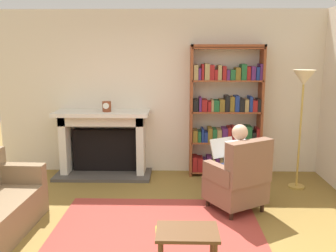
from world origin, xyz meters
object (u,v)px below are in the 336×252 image
at_px(bookshelf, 226,114).
at_px(floor_lamp, 303,89).
at_px(seated_reader, 233,163).
at_px(armchair_reading, 239,180).
at_px(fireplace, 104,141).
at_px(mantel_clock, 107,107).
at_px(side_table, 187,238).

xyz_separation_m(bookshelf, floor_lamp, (1.01, -0.60, 0.48)).
bearing_deg(floor_lamp, seated_reader, -144.43).
height_order(armchair_reading, floor_lamp, floor_lamp).
distance_m(fireplace, bookshelf, 2.07).
bearing_deg(mantel_clock, fireplace, 130.20).
height_order(bookshelf, armchair_reading, bookshelf).
xyz_separation_m(mantel_clock, side_table, (1.22, -2.79, -0.78)).
xyz_separation_m(armchair_reading, side_table, (-0.70, -1.45, -0.04)).
bearing_deg(fireplace, armchair_reading, -35.72).
relative_size(mantel_clock, bookshelf, 0.08).
distance_m(mantel_clock, bookshelf, 1.94).
xyz_separation_m(bookshelf, seated_reader, (-0.07, -1.38, -0.41)).
xyz_separation_m(fireplace, armchair_reading, (2.01, -1.44, -0.15)).
relative_size(fireplace, seated_reader, 1.37).
distance_m(fireplace, mantel_clock, 0.61).
height_order(fireplace, floor_lamp, floor_lamp).
xyz_separation_m(seated_reader, side_table, (-0.63, -1.55, -0.24)).
bearing_deg(armchair_reading, seated_reader, -90.00).
bearing_deg(armchair_reading, side_table, 32.75).
bearing_deg(seated_reader, bookshelf, -124.60).
distance_m(fireplace, floor_lamp, 3.22).
xyz_separation_m(armchair_reading, floor_lamp, (1.03, 0.88, 1.08)).
bearing_deg(bookshelf, fireplace, -179.08).
distance_m(mantel_clock, floor_lamp, 3.00).
distance_m(armchair_reading, floor_lamp, 1.73).
bearing_deg(floor_lamp, armchair_reading, -139.45).
bearing_deg(fireplace, floor_lamp, -10.57).
distance_m(fireplace, side_table, 3.18).
bearing_deg(floor_lamp, mantel_clock, 171.07).
height_order(bookshelf, seated_reader, bookshelf).
bearing_deg(side_table, mantel_clock, 113.72).
relative_size(mantel_clock, seated_reader, 0.14).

